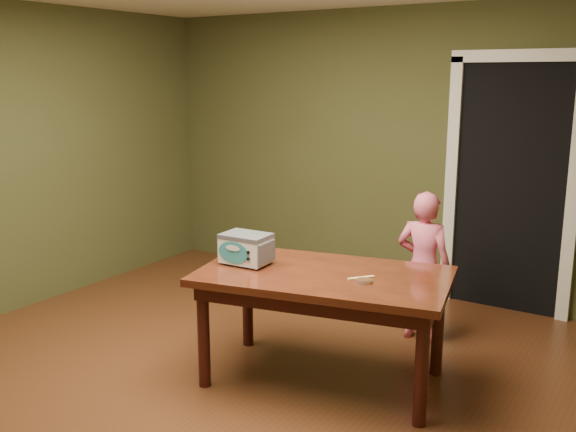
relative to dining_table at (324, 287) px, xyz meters
The scene contains 8 objects.
floor 1.02m from the dining_table, 144.52° to the right, with size 5.00×5.00×0.00m, color #512D17.
room_shell 1.32m from the dining_table, 144.52° to the right, with size 4.52×5.02×2.61m.
doorway 2.45m from the dining_table, 74.21° to the left, with size 1.10×0.66×2.25m.
dining_table is the anchor object (origin of this frame).
toy_oven 0.59m from the dining_table, 168.54° to the right, with size 0.35×0.24×0.21m.
baking_pan 0.33m from the dining_table, ahead, with size 0.10×0.10×0.02m.
spatula 0.28m from the dining_table, ahead, with size 0.18×0.03×0.01m, color #F5CB6A.
child 1.05m from the dining_table, 73.05° to the left, with size 0.42×0.28×1.16m, color #E96081.
Camera 1 is at (2.57, -3.01, 2.00)m, focal length 40.00 mm.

